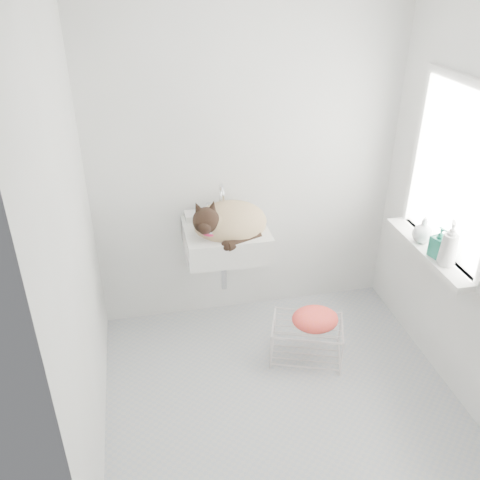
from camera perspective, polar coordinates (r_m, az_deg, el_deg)
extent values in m
cube|color=#B5B5B5|center=(3.48, 4.42, -16.57)|extent=(2.20, 2.00, 0.02)
cube|color=white|center=(3.61, 0.81, 9.21)|extent=(2.20, 0.02, 2.50)
cube|color=white|center=(3.21, 24.63, 3.76)|extent=(0.02, 2.00, 2.50)
cube|color=white|center=(2.64, -18.06, -0.25)|extent=(0.02, 2.00, 2.50)
cube|color=white|center=(3.31, 22.87, 6.80)|extent=(0.01, 0.80, 1.00)
cube|color=white|center=(3.30, 22.66, 6.79)|extent=(0.04, 0.90, 1.10)
cube|color=white|center=(3.48, 20.22, -1.14)|extent=(0.16, 0.88, 0.04)
cube|color=white|center=(3.50, -1.61, 1.37)|extent=(0.56, 0.49, 0.23)
ellipsoid|color=#CFB081|center=(3.48, -1.10, 1.78)|extent=(0.52, 0.46, 0.25)
sphere|color=black|center=(3.34, -3.96, 2.60)|extent=(0.20, 0.20, 0.18)
torus|color=#CC1F4D|center=(3.36, -3.58, 1.81)|extent=(0.17, 0.17, 0.07)
cube|color=silver|center=(3.66, 7.39, -10.80)|extent=(0.55, 0.47, 0.28)
ellipsoid|color=#F45600|center=(3.53, 8.28, -9.13)|extent=(0.34, 0.26, 0.13)
imported|color=silver|center=(3.33, 21.77, -2.51)|extent=(0.12, 0.12, 0.24)
imported|color=#1A705B|center=(3.40, 20.93, -1.67)|extent=(0.11, 0.11, 0.20)
imported|color=white|center=(3.54, 19.41, -0.15)|extent=(0.18, 0.18, 0.17)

